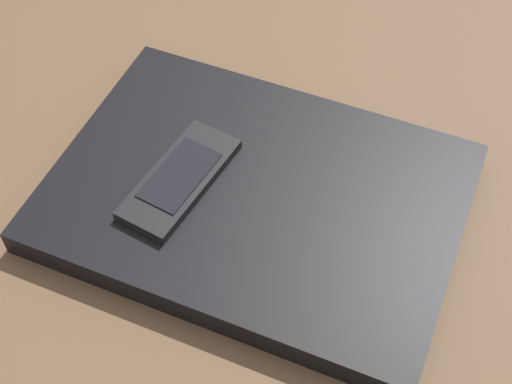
% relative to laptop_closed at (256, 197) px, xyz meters
% --- Properties ---
extents(desk_surface, '(1.20, 0.80, 0.03)m').
position_rel_laptop_closed_xyz_m(desk_surface, '(-0.08, -0.01, -0.03)').
color(desk_surface, brown).
rests_on(desk_surface, ground).
extents(laptop_closed, '(0.40, 0.34, 0.03)m').
position_rel_laptop_closed_xyz_m(laptop_closed, '(0.00, 0.00, 0.00)').
color(laptop_closed, black).
rests_on(laptop_closed, desk_surface).
extents(cell_phone_on_laptop, '(0.07, 0.13, 0.01)m').
position_rel_laptop_closed_xyz_m(cell_phone_on_laptop, '(0.05, 0.04, 0.02)').
color(cell_phone_on_laptop, black).
rests_on(cell_phone_on_laptop, laptop_closed).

